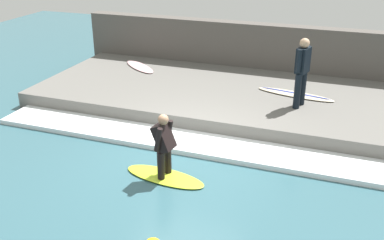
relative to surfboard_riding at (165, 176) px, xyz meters
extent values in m
plane|color=#335B66|center=(0.73, -0.08, -0.03)|extent=(28.00, 28.00, 0.00)
cube|color=#66635E|center=(4.26, -0.08, 0.19)|extent=(4.40, 10.59, 0.43)
cube|color=#544F49|center=(6.71, -0.08, 0.88)|extent=(0.50, 11.12, 1.81)
cube|color=white|center=(1.53, -0.08, 0.03)|extent=(1.06, 10.06, 0.12)
ellipsoid|color=#BFE02D|center=(0.00, 0.00, 0.00)|extent=(0.80, 1.79, 0.06)
cylinder|color=black|center=(0.14, -0.02, 0.32)|extent=(0.14, 0.14, 0.58)
cylinder|color=black|center=(-0.14, 0.02, 0.32)|extent=(0.14, 0.14, 0.58)
cube|color=black|center=(0.00, 0.00, 0.88)|extent=(0.40, 0.44, 0.58)
sphere|color=#A87A5B|center=(0.00, 0.00, 1.24)|extent=(0.21, 0.21, 0.21)
cylinder|color=black|center=(0.20, -0.03, 0.91)|extent=(0.10, 0.19, 0.49)
cylinder|color=black|center=(-0.20, 0.03, 0.91)|extent=(0.10, 0.19, 0.49)
cylinder|color=black|center=(3.86, -2.14, 0.84)|extent=(0.17, 0.17, 0.88)
cylinder|color=black|center=(3.55, -2.06, 0.84)|extent=(0.17, 0.17, 0.88)
cube|color=black|center=(3.70, -2.10, 1.60)|extent=(0.46, 0.34, 0.63)
sphere|color=tan|center=(3.70, -2.10, 2.02)|extent=(0.24, 0.24, 0.24)
cylinder|color=black|center=(3.93, -2.16, 1.64)|extent=(0.12, 0.12, 0.55)
cylinder|color=black|center=(3.48, -2.04, 1.64)|extent=(0.12, 0.12, 0.55)
ellipsoid|color=beige|center=(4.46, -1.92, 0.43)|extent=(0.81, 2.14, 0.06)
ellipsoid|color=navy|center=(4.46, -1.92, 0.46)|extent=(0.43, 1.91, 0.01)
ellipsoid|color=beige|center=(5.32, 3.12, 0.43)|extent=(1.37, 1.57, 0.06)
camera|label=1|loc=(-7.11, -3.15, 4.66)|focal=42.00mm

